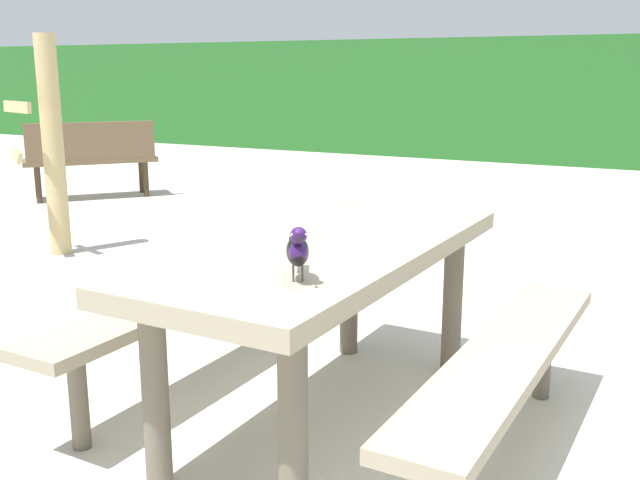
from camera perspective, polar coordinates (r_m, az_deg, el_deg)
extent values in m
plane|color=beige|center=(2.74, 5.82, -17.33)|extent=(60.00, 60.00, 0.00)
cube|color=gray|center=(2.81, 0.65, -0.86)|extent=(0.81, 1.82, 0.07)
cylinder|color=#635B4C|center=(2.53, -12.65, -11.65)|extent=(0.09, 0.09, 0.67)
cylinder|color=#635B4C|center=(2.24, -2.10, -14.74)|extent=(0.09, 0.09, 0.67)
cylinder|color=#635B4C|center=(3.62, 2.26, -3.71)|extent=(0.09, 0.09, 0.67)
cylinder|color=#635B4C|center=(3.43, 10.24, -4.91)|extent=(0.09, 0.09, 0.67)
cube|color=gray|center=(3.27, -10.24, -4.34)|extent=(0.33, 1.72, 0.05)
cylinder|color=#635B4C|center=(2.91, -18.22, -11.64)|extent=(0.07, 0.07, 0.39)
cylinder|color=#635B4C|center=(3.83, -3.99, -5.03)|extent=(0.07, 0.07, 0.39)
cube|color=gray|center=(2.65, 14.19, -8.73)|extent=(0.33, 1.72, 0.05)
cylinder|color=#635B4C|center=(3.31, 16.96, -8.50)|extent=(0.07, 0.07, 0.39)
ellipsoid|color=black|center=(2.27, -1.76, -0.87)|extent=(0.14, 0.16, 0.09)
ellipsoid|color=#2D144C|center=(2.22, -1.69, -0.96)|extent=(0.09, 0.09, 0.06)
sphere|color=#2D144C|center=(2.19, -1.67, 0.35)|extent=(0.05, 0.05, 0.05)
sphere|color=#EAE08C|center=(2.18, -1.14, 0.43)|extent=(0.01, 0.01, 0.01)
sphere|color=#EAE08C|center=(2.18, -2.17, 0.41)|extent=(0.01, 0.01, 0.01)
cone|color=black|center=(2.15, -1.60, 0.12)|extent=(0.03, 0.03, 0.02)
cube|color=black|center=(2.39, -1.93, -0.49)|extent=(0.08, 0.10, 0.04)
cylinder|color=#47423D|center=(2.28, -1.38, -2.57)|extent=(0.01, 0.01, 0.05)
cylinder|color=#47423D|center=(2.28, -2.09, -2.59)|extent=(0.01, 0.01, 0.05)
cylinder|color=tan|center=(5.88, -20.00, 6.82)|extent=(0.16, 0.16, 1.64)
cube|color=tan|center=(5.86, -22.46, 6.07)|extent=(0.40, 0.30, 0.09)
cube|color=tan|center=(5.76, -22.44, 9.52)|extent=(0.40, 0.16, 0.08)
cube|color=brown|center=(8.47, -17.36, 5.93)|extent=(1.24, 1.35, 0.05)
cube|color=brown|center=(8.25, -17.34, 7.34)|extent=(0.90, 1.05, 0.40)
cylinder|color=#3D2F21|center=(8.71, -13.68, 4.88)|extent=(0.06, 0.06, 0.39)
cylinder|color=#3D2F21|center=(8.41, -13.36, 4.61)|extent=(0.06, 0.06, 0.39)
cylinder|color=#3D2F21|center=(8.62, -21.07, 4.29)|extent=(0.06, 0.06, 0.39)
cylinder|color=#3D2F21|center=(8.31, -21.01, 4.00)|extent=(0.06, 0.06, 0.39)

